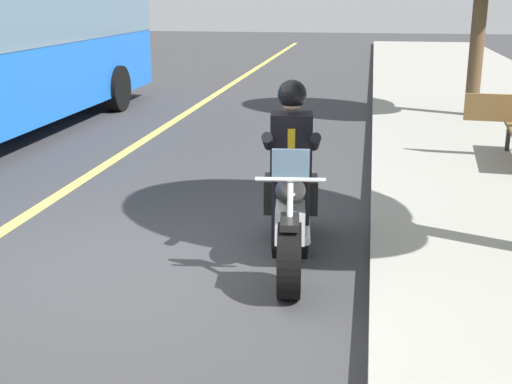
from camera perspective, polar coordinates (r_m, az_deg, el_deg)
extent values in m
plane|color=#333335|center=(6.56, -8.35, -6.43)|extent=(80.00, 80.00, 0.00)
cylinder|color=black|center=(5.81, 2.80, -5.80)|extent=(0.68, 0.27, 0.66)
cylinder|color=black|center=(7.27, 2.93, -1.18)|extent=(0.68, 0.27, 0.66)
cube|color=silver|center=(6.53, 2.89, -2.41)|extent=(0.59, 0.34, 0.32)
ellipsoid|color=black|center=(6.23, 2.92, 0.13)|extent=(0.59, 0.34, 0.24)
cube|color=black|center=(6.77, 2.96, 1.11)|extent=(0.73, 0.35, 0.12)
cube|color=black|center=(7.18, 4.70, -0.18)|extent=(0.41, 0.16, 0.36)
cube|color=black|center=(7.18, 1.19, -0.13)|extent=(0.41, 0.16, 0.36)
cylinder|color=silver|center=(5.74, 2.84, -3.22)|extent=(0.35, 0.09, 0.76)
cylinder|color=silver|center=(5.77, 2.92, 1.06)|extent=(0.10, 0.60, 0.04)
cube|color=black|center=(5.69, 2.85, -2.53)|extent=(0.38, 0.20, 0.06)
cylinder|color=silver|center=(6.87, 4.23, -2.89)|extent=(0.90, 0.18, 0.08)
cube|color=slate|center=(5.76, 2.93, 2.26)|extent=(0.07, 0.32, 0.28)
cylinder|color=black|center=(6.77, 3.93, -1.74)|extent=(0.14, 0.14, 0.84)
cube|color=black|center=(6.84, 3.87, -4.85)|extent=(0.27, 0.14, 0.10)
cylinder|color=black|center=(6.77, 1.89, -1.71)|extent=(0.14, 0.14, 0.84)
cube|color=black|center=(6.84, 1.85, -4.82)|extent=(0.27, 0.14, 0.10)
cube|color=black|center=(6.58, 3.00, 4.07)|extent=(0.36, 0.43, 0.60)
cube|color=#B28C14|center=(6.44, 2.98, 3.42)|extent=(0.03, 0.07, 0.44)
cylinder|color=black|center=(6.40, 4.97, 4.22)|extent=(0.56, 0.16, 0.28)
cylinder|color=black|center=(6.40, 1.02, 4.28)|extent=(0.56, 0.16, 0.28)
sphere|color=tan|center=(6.51, 3.05, 7.77)|extent=(0.22, 0.22, 0.22)
sphere|color=black|center=(6.50, 3.06, 8.21)|extent=(0.28, 0.28, 0.28)
cylinder|color=black|center=(15.39, -11.64, 8.54)|extent=(1.00, 0.30, 1.00)
cylinder|color=black|center=(16.40, -19.58, 8.40)|extent=(1.00, 0.30, 1.00)
cube|color=black|center=(11.28, 20.45, 4.32)|extent=(0.06, 0.06, 0.42)
cylinder|color=#4C3823|center=(14.33, 18.08, 11.51)|extent=(0.28, 0.28, 2.68)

